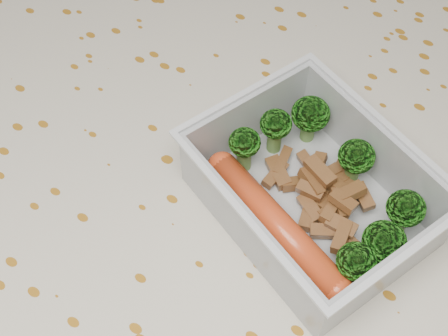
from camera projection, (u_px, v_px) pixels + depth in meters
The scene contains 6 objects.
dining_table at pixel (227, 246), 0.55m from camera, with size 1.40×0.90×0.75m.
tablecloth at pixel (227, 218), 0.51m from camera, with size 1.46×0.96×0.19m.
lunch_container at pixel (312, 196), 0.45m from camera, with size 0.20×0.18×0.06m.
broccoli_florets at pixel (337, 180), 0.44m from camera, with size 0.15×0.12×0.04m.
meat_pile at pixel (322, 194), 0.46m from camera, with size 0.10×0.07×0.03m.
sausage at pixel (276, 225), 0.43m from camera, with size 0.14×0.06×0.02m.
Camera 1 is at (0.15, -0.21, 1.16)m, focal length 50.00 mm.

